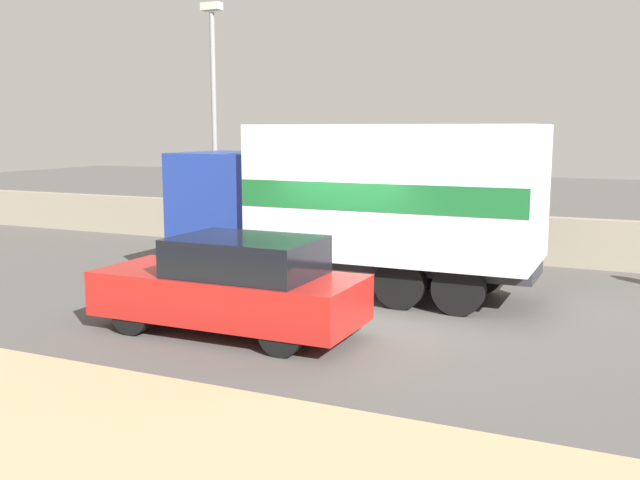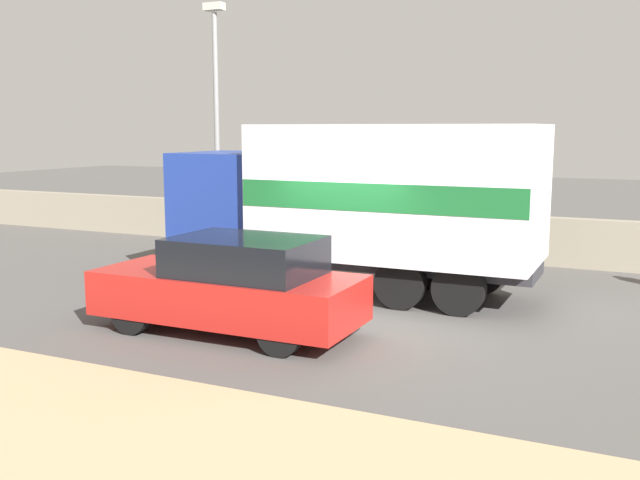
% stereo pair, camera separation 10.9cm
% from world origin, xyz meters
% --- Properties ---
extents(ground_plane, '(80.00, 80.00, 0.00)m').
position_xyz_m(ground_plane, '(0.00, 0.00, 0.00)').
color(ground_plane, '#514F4C').
extents(dirt_shoulder_foreground, '(60.00, 4.27, 0.04)m').
position_xyz_m(dirt_shoulder_foreground, '(0.00, -5.72, 0.02)').
color(dirt_shoulder_foreground, tan).
rests_on(dirt_shoulder_foreground, ground_plane).
extents(stone_wall_backdrop, '(60.00, 0.35, 1.18)m').
position_xyz_m(stone_wall_backdrop, '(0.00, 6.91, 0.59)').
color(stone_wall_backdrop, gray).
rests_on(stone_wall_backdrop, ground_plane).
extents(street_lamp, '(0.56, 0.28, 6.65)m').
position_xyz_m(street_lamp, '(-5.89, 5.91, 3.87)').
color(street_lamp, gray).
rests_on(street_lamp, ground_plane).
extents(box_truck, '(7.48, 2.59, 3.38)m').
position_xyz_m(box_truck, '(-0.10, 2.27, 1.92)').
color(box_truck, navy).
rests_on(box_truck, ground_plane).
extents(car_hatchback, '(4.40, 1.75, 1.59)m').
position_xyz_m(car_hatchback, '(-0.93, -1.33, 0.79)').
color(car_hatchback, '#B21E19').
rests_on(car_hatchback, ground_plane).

